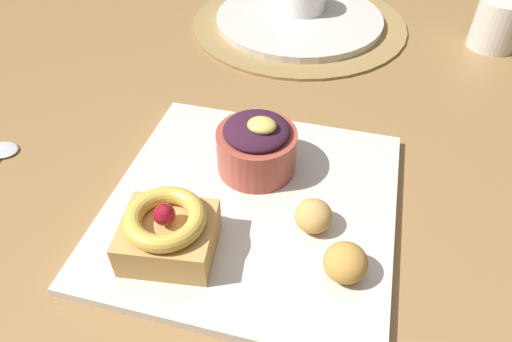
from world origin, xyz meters
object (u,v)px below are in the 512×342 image
(cake_slice, at_px, (168,232))
(fritter_front, at_px, (313,216))
(fritter_middle, at_px, (345,262))
(berry_ramekin, at_px, (257,146))
(back_plate, at_px, (299,19))
(coffee_mug, at_px, (498,24))
(front_plate, at_px, (251,205))

(cake_slice, bearing_deg, fritter_front, 26.45)
(fritter_middle, bearing_deg, berry_ramekin, 133.44)
(back_plate, distance_m, coffee_mug, 0.33)
(fritter_front, height_order, back_plate, fritter_front)
(front_plate, xyz_separation_m, fritter_middle, (0.11, -0.07, 0.02))
(front_plate, xyz_separation_m, fritter_front, (0.07, -0.02, 0.02))
(fritter_middle, distance_m, coffee_mug, 0.56)
(berry_ramekin, bearing_deg, front_plate, -81.39)
(front_plate, distance_m, coffee_mug, 0.55)
(berry_ramekin, relative_size, fritter_middle, 2.17)
(coffee_mug, bearing_deg, fritter_front, -115.21)
(back_plate, bearing_deg, cake_slice, -92.93)
(cake_slice, bearing_deg, coffee_mug, 56.74)
(berry_ramekin, xyz_separation_m, fritter_front, (0.08, -0.07, -0.02))
(fritter_front, relative_size, back_plate, 0.13)
(berry_ramekin, bearing_deg, coffee_mug, 53.05)
(front_plate, relative_size, coffee_mug, 3.83)
(cake_slice, relative_size, fritter_front, 2.46)
(cake_slice, distance_m, fritter_middle, 0.17)
(front_plate, height_order, back_plate, back_plate)
(fritter_middle, height_order, coffee_mug, coffee_mug)
(back_plate, bearing_deg, berry_ramekin, -86.51)
(front_plate, distance_m, cake_slice, 0.11)
(front_plate, bearing_deg, coffee_mug, 57.29)
(fritter_front, xyz_separation_m, fritter_middle, (0.04, -0.05, 0.00))
(front_plate, relative_size, back_plate, 1.04)
(fritter_front, bearing_deg, cake_slice, -153.55)
(back_plate, relative_size, coffee_mug, 3.70)
(cake_slice, height_order, fritter_middle, cake_slice)
(back_plate, bearing_deg, fritter_middle, -74.90)
(berry_ramekin, bearing_deg, fritter_middle, -46.56)
(fritter_middle, xyz_separation_m, coffee_mug, (0.19, 0.53, 0.01))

